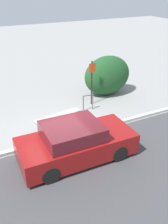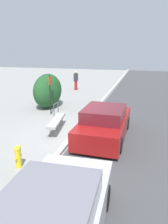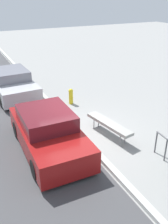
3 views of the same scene
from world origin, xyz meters
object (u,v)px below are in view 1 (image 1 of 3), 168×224
object	(u,v)px
bench	(58,117)
bike_rack	(88,101)
parked_car_near	(76,143)
sign_post	(92,79)

from	to	relation	value
bench	bike_rack	world-z (taller)	bike_rack
bench	parked_car_near	bearing A→B (deg)	-104.82
sign_post	parked_car_near	size ratio (longest dim) A/B	0.55
sign_post	parked_car_near	distance (m)	4.53
bike_rack	bench	bearing A→B (deg)	-156.87
bike_rack	parked_car_near	size ratio (longest dim) A/B	0.20
bike_rack	parked_car_near	bearing A→B (deg)	-124.18
bike_rack	parked_car_near	distance (m)	3.76
bench	parked_car_near	size ratio (longest dim) A/B	0.53
bike_rack	parked_car_near	xyz separation A→B (m)	(-2.11, -3.11, 0.13)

